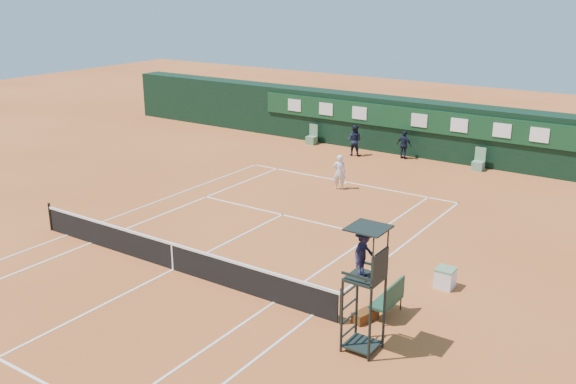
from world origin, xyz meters
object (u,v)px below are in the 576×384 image
Objects in this scene: tennis_net at (172,256)px; player at (339,172)px; umpire_chair at (365,263)px; player_bench at (390,298)px; cooler at (445,278)px.

player reaches higher than tennis_net.
player is at bearing 122.15° from umpire_chair.
player_bench is 0.73× the size of player.
player is at bearing 88.95° from tennis_net.
player_bench is 1.86× the size of cooler.
tennis_net is 8.83m from cooler.
tennis_net is at bearing -154.44° from cooler.
player_bench is at bearing 8.85° from tennis_net.
cooler is (0.64, 2.67, -0.27)m from player_bench.
tennis_net is 3.77× the size of umpire_chair.
player_bench is at bearing 94.58° from umpire_chair.
player reaches higher than player_bench.
umpire_chair is 13.78m from player.
cooler is 10.43m from player.
player_bench is at bearing 99.75° from player.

